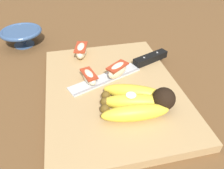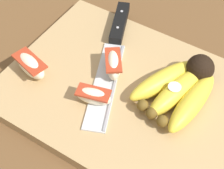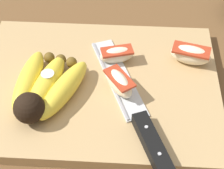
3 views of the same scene
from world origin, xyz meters
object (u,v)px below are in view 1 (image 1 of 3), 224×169
banana_bunch (139,101)px  apple_wedge_far (116,70)px  ceramic_bowl (22,36)px  apple_wedge_near (81,50)px  apple_wedge_middle (89,77)px  chefs_knife (136,65)px

banana_bunch → apple_wedge_far: banana_bunch is taller
banana_bunch → ceramic_bowl: 0.44m
apple_wedge_near → apple_wedge_far: apple_wedge_far is taller
apple_wedge_middle → banana_bunch: bearing=38.3°
banana_bunch → apple_wedge_far: 0.11m
apple_wedge_middle → apple_wedge_near: bearing=-177.9°
chefs_knife → ceramic_bowl: ceramic_bowl is taller
ceramic_bowl → apple_wedge_middle: bearing=33.1°
chefs_knife → apple_wedge_near: size_ratio=3.85×
banana_bunch → apple_wedge_far: bearing=-170.6°
chefs_knife → apple_wedge_middle: size_ratio=4.49×
banana_bunch → chefs_knife: bearing=164.6°
apple_wedge_near → banana_bunch: bearing=21.3°
apple_wedge_near → apple_wedge_middle: apple_wedge_near is taller
banana_bunch → apple_wedge_middle: (-0.11, -0.08, -0.00)m
apple_wedge_far → apple_wedge_middle: bearing=-84.0°
apple_wedge_middle → apple_wedge_far: 0.07m
apple_wedge_far → ceramic_bowl: size_ratio=0.50×
chefs_knife → apple_wedge_near: 0.15m
chefs_knife → apple_wedge_middle: bearing=-73.2°
banana_bunch → ceramic_bowl: bearing=-145.3°
apple_wedge_far → ceramic_bowl: bearing=-137.2°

